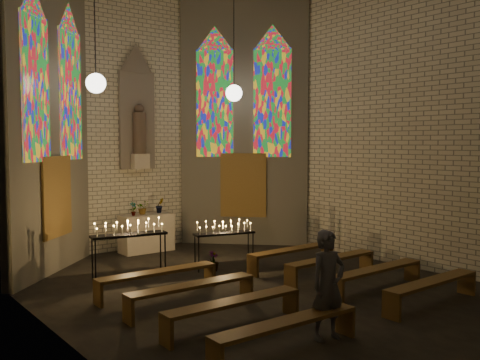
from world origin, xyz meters
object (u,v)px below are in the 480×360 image
aisle_flower_pot (213,261)px  votive_stand_right (224,230)px  votive_stand_left (129,231)px  visitor (328,285)px  altar (147,233)px

aisle_flower_pot → votive_stand_right: (0.34, 0.04, 0.67)m
votive_stand_left → aisle_flower_pot: bearing=-9.5°
votive_stand_left → visitor: 5.14m
votive_stand_left → visitor: bearing=-72.4°
votive_stand_left → visitor: size_ratio=1.02×
votive_stand_left → visitor: visitor is taller
altar → votive_stand_left: size_ratio=0.85×
votive_stand_left → votive_stand_right: bearing=-5.6°
altar → votive_stand_right: size_ratio=0.96×
altar → votive_stand_right: bearing=-79.8°
altar → votive_stand_right: 2.89m
altar → votive_stand_left: 2.80m
aisle_flower_pot → votive_stand_right: votive_stand_right is taller
aisle_flower_pot → votive_stand_left: 2.02m
aisle_flower_pot → visitor: visitor is taller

